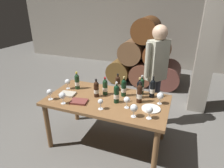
% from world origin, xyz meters
% --- Properties ---
extents(ground_plane, '(14.00, 14.00, 0.00)m').
position_xyz_m(ground_plane, '(0.00, 0.00, 0.00)').
color(ground_plane, '#66635E').
extents(cellar_back_wall, '(10.00, 0.24, 2.80)m').
position_xyz_m(cellar_back_wall, '(0.00, 4.20, 1.40)').
color(cellar_back_wall, gray).
rests_on(cellar_back_wall, ground_plane).
extents(barrel_stack, '(1.86, 0.90, 1.69)m').
position_xyz_m(barrel_stack, '(0.00, 2.60, 0.66)').
color(barrel_stack, brown).
rests_on(barrel_stack, ground_plane).
extents(stone_pillar, '(0.32, 0.32, 2.60)m').
position_xyz_m(stone_pillar, '(1.30, 1.60, 1.30)').
color(stone_pillar, gray).
rests_on(stone_pillar, ground_plane).
extents(dining_table, '(1.70, 0.90, 0.76)m').
position_xyz_m(dining_table, '(0.00, 0.00, 0.67)').
color(dining_table, brown).
rests_on(dining_table, ground_plane).
extents(wine_bottle_0, '(0.07, 0.07, 0.30)m').
position_xyz_m(wine_bottle_0, '(0.16, -0.04, 0.89)').
color(wine_bottle_0, black).
rests_on(wine_bottle_0, dining_table).
extents(wine_bottle_1, '(0.07, 0.07, 0.30)m').
position_xyz_m(wine_bottle_1, '(0.19, 0.18, 0.89)').
color(wine_bottle_1, black).
rests_on(wine_bottle_1, dining_table).
extents(wine_bottle_2, '(0.07, 0.07, 0.32)m').
position_xyz_m(wine_bottle_2, '(0.58, 0.29, 0.90)').
color(wine_bottle_2, black).
rests_on(wine_bottle_2, dining_table).
extents(wine_bottle_3, '(0.07, 0.07, 0.28)m').
position_xyz_m(wine_bottle_3, '(-0.56, 0.16, 0.88)').
color(wine_bottle_3, '#19381E').
rests_on(wine_bottle_3, dining_table).
extents(wine_bottle_4, '(0.07, 0.07, 0.27)m').
position_xyz_m(wine_bottle_4, '(-0.08, 0.13, 0.88)').
color(wine_bottle_4, '#19381E').
rests_on(wine_bottle_4, dining_table).
extents(wine_bottle_5, '(0.07, 0.07, 0.31)m').
position_xyz_m(wine_bottle_5, '(0.41, 0.20, 0.89)').
color(wine_bottle_5, black).
rests_on(wine_bottle_5, dining_table).
extents(wine_bottle_6, '(0.07, 0.07, 0.27)m').
position_xyz_m(wine_bottle_6, '(-0.17, 0.02, 0.88)').
color(wine_bottle_6, black).
rests_on(wine_bottle_6, dining_table).
extents(wine_bottle_7, '(0.07, 0.07, 0.27)m').
position_xyz_m(wine_bottle_7, '(0.05, 0.32, 0.88)').
color(wine_bottle_7, black).
rests_on(wine_bottle_7, dining_table).
extents(wine_bottle_8, '(0.07, 0.07, 0.31)m').
position_xyz_m(wine_bottle_8, '(0.44, 0.07, 0.89)').
color(wine_bottle_8, black).
rests_on(wine_bottle_8, dining_table).
extents(wine_bottle_9, '(0.07, 0.07, 0.30)m').
position_xyz_m(wine_bottle_9, '(0.41, 0.32, 0.89)').
color(wine_bottle_9, '#19381E').
rests_on(wine_bottle_9, dining_table).
extents(wine_glass_0, '(0.09, 0.09, 0.16)m').
position_xyz_m(wine_glass_0, '(0.46, -0.30, 0.88)').
color(wine_glass_0, white).
rests_on(wine_glass_0, dining_table).
extents(wine_glass_1, '(0.09, 0.09, 0.16)m').
position_xyz_m(wine_glass_1, '(-0.71, 0.11, 0.87)').
color(wine_glass_1, white).
rests_on(wine_glass_1, dining_table).
extents(wine_glass_2, '(0.08, 0.08, 0.16)m').
position_xyz_m(wine_glass_2, '(0.64, -0.27, 0.87)').
color(wine_glass_2, white).
rests_on(wine_glass_2, dining_table).
extents(wine_glass_3, '(0.08, 0.08, 0.16)m').
position_xyz_m(wine_glass_3, '(0.33, -0.13, 0.87)').
color(wine_glass_3, white).
rests_on(wine_glass_3, dining_table).
extents(wine_glass_4, '(0.09, 0.09, 0.16)m').
position_xyz_m(wine_glass_4, '(0.71, 0.13, 0.88)').
color(wine_glass_4, white).
rests_on(wine_glass_4, dining_table).
extents(wine_glass_5, '(0.09, 0.09, 0.16)m').
position_xyz_m(wine_glass_5, '(-0.50, -0.33, 0.87)').
color(wine_glass_5, white).
rests_on(wine_glass_5, dining_table).
extents(wine_glass_6, '(0.08, 0.08, 0.16)m').
position_xyz_m(wine_glass_6, '(-0.74, -0.29, 0.87)').
color(wine_glass_6, white).
rests_on(wine_glass_6, dining_table).
extents(wine_glass_7, '(0.07, 0.07, 0.14)m').
position_xyz_m(wine_glass_7, '(0.03, -0.28, 0.86)').
color(wine_glass_7, white).
rests_on(wine_glass_7, dining_table).
extents(tasting_notebook, '(0.24, 0.18, 0.03)m').
position_xyz_m(tasting_notebook, '(-0.59, -0.08, 0.77)').
color(tasting_notebook, '#B2A893').
rests_on(tasting_notebook, dining_table).
extents(leather_ledger, '(0.24, 0.19, 0.03)m').
position_xyz_m(leather_ledger, '(-0.32, -0.22, 0.77)').
color(leather_ledger, brown).
rests_on(leather_ledger, dining_table).
extents(serving_plate, '(0.24, 0.24, 0.01)m').
position_xyz_m(serving_plate, '(0.63, -0.05, 0.77)').
color(serving_plate, white).
rests_on(serving_plate, dining_table).
extents(sommelier_presenting, '(0.33, 0.41, 1.72)m').
position_xyz_m(sommelier_presenting, '(0.55, 0.75, 1.04)').
color(sommelier_presenting, '#383842').
rests_on(sommelier_presenting, ground_plane).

